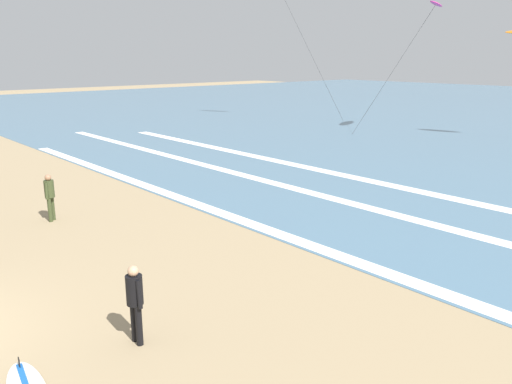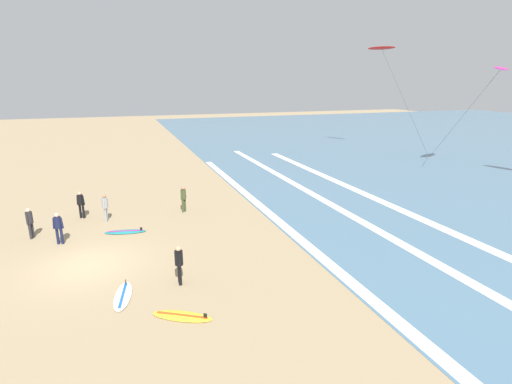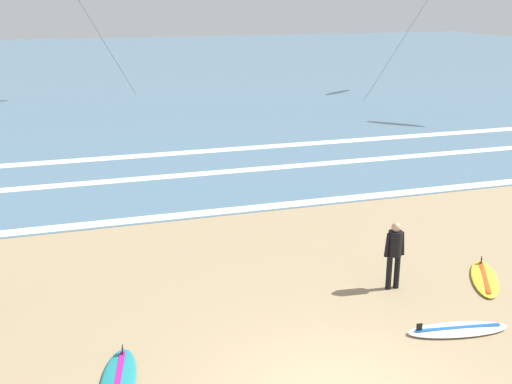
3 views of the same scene
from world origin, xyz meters
name	(u,v)px [view 3 (image 3 of 3)]	position (x,y,z in m)	size (l,w,h in m)	color
ocean_surface	(99,67)	(0.00, 54.50, 0.01)	(140.00, 90.00, 0.01)	slate
wave_foam_shoreline	(265,207)	(1.97, 9.90, 0.01)	(44.68, 0.55, 0.01)	white
wave_foam_mid_break	(220,172)	(1.64, 14.33, 0.01)	(54.41, 0.60, 0.01)	white
wave_foam_outer_break	(152,155)	(-0.42, 17.82, 0.01)	(44.25, 0.71, 0.01)	white
surfer_foreground_main	(395,250)	(2.92, 3.50, 0.96)	(0.51, 0.32, 1.60)	black
surfboard_foreground_flat	(485,278)	(5.22, 3.21, 0.05)	(1.59, 2.11, 0.25)	yellow
surfboard_left_pile	(118,381)	(-3.46, 1.62, 0.05)	(1.01, 2.18, 0.25)	teal
surfboard_right_spare	(458,330)	(3.19, 1.36, 0.05)	(2.17, 0.92, 0.25)	silver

